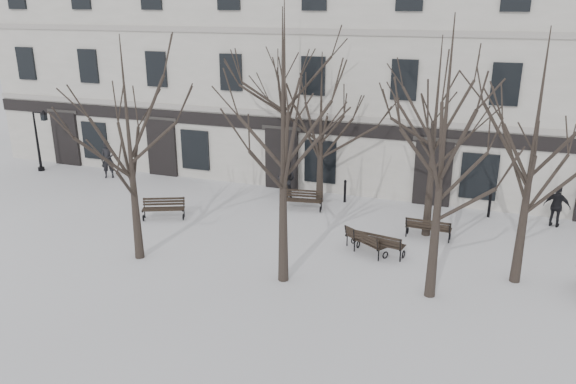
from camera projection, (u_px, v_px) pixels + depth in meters
The scene contains 20 objects.
ground at pixel (299, 269), 18.83m from camera, with size 100.00×100.00×0.00m, color silver.
building at pixel (379, 64), 28.63m from camera, with size 40.40×10.20×11.40m.
tree_0 at pixel (128, 125), 18.18m from camera, with size 5.30×5.30×7.57m.
tree_1 at pixel (283, 119), 16.42m from camera, with size 5.87×5.87×8.39m.
tree_2 at pixel (444, 130), 15.48m from camera, with size 5.78×5.78×8.25m.
tree_3 at pixel (536, 130), 16.44m from camera, with size 5.52×5.52×7.89m.
tree_4 at pixel (284, 75), 23.50m from camera, with size 6.27×6.27×8.96m.
tree_5 at pixel (321, 111), 23.89m from camera, with size 4.60×4.60×6.57m.
tree_6 at pixel (436, 115), 20.12m from camera, with size 5.21×5.21×7.44m.
bench_0 at pixel (164, 208), 23.08m from camera, with size 1.79×1.23×0.86m.
bench_1 at pixel (378, 243), 19.69m from camera, with size 1.88×0.96×0.91m.
bench_2 at pixel (365, 241), 19.93m from camera, with size 1.72×1.43×0.85m.
bench_3 at pixel (303, 199), 24.10m from camera, with size 1.74×0.86×0.84m.
bench_4 at pixel (428, 228), 21.09m from camera, with size 1.70×0.68×0.84m.
lamp_post at pixel (40, 136), 29.14m from camera, with size 1.02×0.38×3.27m.
bollard_a at pixel (345, 190), 24.95m from camera, with size 0.13×0.13×1.04m.
bollard_b at pixel (490, 204), 23.20m from camera, with size 0.14×0.14×1.06m.
pedestrian_a at pixel (110, 177), 28.65m from camera, with size 0.69×0.45×1.90m, color black.
pedestrian_b at pixel (286, 199), 25.52m from camera, with size 0.91×0.71×1.86m, color black.
pedestrian_c at pixel (554, 226), 22.42m from camera, with size 1.00×0.41×1.70m, color black.
Camera 1 is at (5.33, -16.15, 8.51)m, focal length 35.00 mm.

